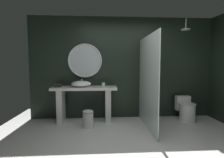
% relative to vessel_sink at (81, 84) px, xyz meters
% --- Properties ---
extents(ground_plane, '(5.76, 5.76, 0.00)m').
position_rel_vessel_sink_xyz_m(ground_plane, '(1.07, -1.58, -0.93)').
color(ground_plane, silver).
extents(back_wall_panel, '(4.80, 0.10, 2.60)m').
position_rel_vessel_sink_xyz_m(back_wall_panel, '(1.07, 0.32, 0.37)').
color(back_wall_panel, black).
rests_on(back_wall_panel, ground_plane).
extents(vanity_counter, '(1.55, 0.49, 0.85)m').
position_rel_vessel_sink_xyz_m(vanity_counter, '(0.08, 0.01, -0.38)').
color(vanity_counter, silver).
rests_on(vanity_counter, ground_plane).
extents(vessel_sink, '(0.48, 0.39, 0.18)m').
position_rel_vessel_sink_xyz_m(vessel_sink, '(0.00, 0.00, 0.00)').
color(vessel_sink, white).
rests_on(vessel_sink, vanity_counter).
extents(tumbler_cup, '(0.08, 0.08, 0.10)m').
position_rel_vessel_sink_xyz_m(tumbler_cup, '(0.54, -0.02, -0.02)').
color(tumbler_cup, silver).
rests_on(tumbler_cup, vanity_counter).
extents(tissue_box, '(0.17, 0.11, 0.08)m').
position_rel_vessel_sink_xyz_m(tissue_box, '(-0.56, -0.02, -0.03)').
color(tissue_box, '#282D28').
rests_on(tissue_box, vanity_counter).
extents(round_wall_mirror, '(0.86, 0.04, 0.86)m').
position_rel_vessel_sink_xyz_m(round_wall_mirror, '(0.08, 0.23, 0.56)').
color(round_wall_mirror, silver).
extents(shower_glass_panel, '(0.02, 1.52, 2.01)m').
position_rel_vessel_sink_xyz_m(shower_glass_panel, '(1.50, -0.49, 0.08)').
color(shower_glass_panel, silver).
rests_on(shower_glass_panel, ground_plane).
extents(rain_shower_head, '(0.21, 0.21, 0.27)m').
position_rel_vessel_sink_xyz_m(rain_shower_head, '(2.53, -0.04, 1.33)').
color(rain_shower_head, silver).
extents(toilet, '(0.38, 0.54, 0.59)m').
position_rel_vessel_sink_xyz_m(toilet, '(2.58, -0.10, -0.66)').
color(toilet, white).
rests_on(toilet, ground_plane).
extents(waste_bin, '(0.24, 0.24, 0.39)m').
position_rel_vessel_sink_xyz_m(waste_bin, '(0.19, -0.41, -0.73)').
color(waste_bin, silver).
rests_on(waste_bin, ground_plane).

